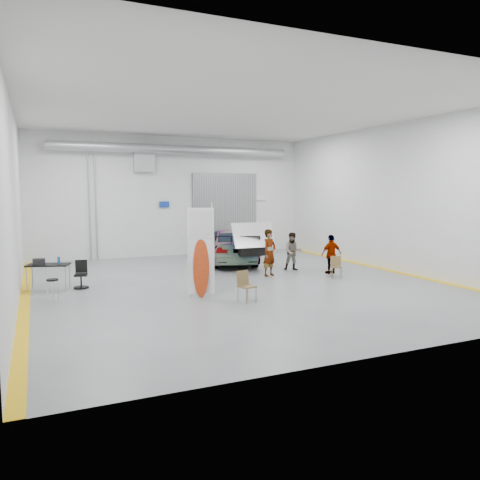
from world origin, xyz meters
name	(u,v)px	position (x,y,z in m)	size (l,w,h in m)	color
ground	(235,283)	(0.00, 0.00, 0.00)	(16.00, 16.00, 0.00)	slate
room_shell	(219,170)	(0.24, 2.22, 4.08)	(14.02, 16.18, 6.01)	silver
sedan_car	(230,246)	(1.63, 4.48, 0.77)	(2.17, 5.32, 1.54)	white
person_a	(269,253)	(1.76, 0.77, 0.91)	(0.66, 0.43, 1.81)	brown
person_b	(293,251)	(3.24, 1.52, 0.79)	(0.77, 0.59, 1.57)	#496586
person_c	(331,254)	(4.24, 0.23, 0.78)	(0.90, 0.37, 1.56)	olive
surfboard_display	(203,259)	(-1.76, -1.63, 1.19)	(0.79, 0.42, 2.93)	white
folding_chair_near	(247,293)	(-0.83, -2.81, 0.29)	(0.54, 0.57, 0.93)	brown
folding_chair_far	(336,271)	(3.84, -0.67, 0.26)	(0.52, 0.56, 0.82)	brown
shop_stool	(53,291)	(-6.08, -0.52, 0.35)	(0.36, 0.36, 0.70)	black
work_table	(46,264)	(-6.21, 1.55, 0.84)	(1.47, 1.04, 1.09)	#9A9CA3
office_chair	(81,276)	(-5.13, 1.30, 0.41)	(0.49, 0.51, 0.93)	black
trunk_lid	(252,233)	(1.63, 2.07, 1.56)	(1.80, 1.09, 0.04)	silver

